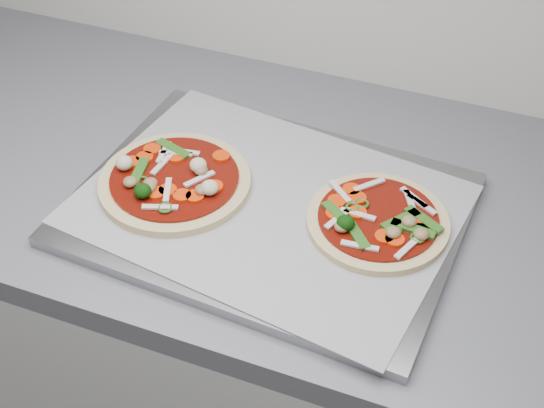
% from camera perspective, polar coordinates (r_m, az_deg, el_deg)
% --- Properties ---
extents(base_cabinet, '(3.60, 0.60, 0.86)m').
position_cam_1_polar(base_cabinet, '(1.43, 0.70, -12.93)').
color(base_cabinet, silver).
rests_on(base_cabinet, ground).
extents(countertop, '(3.60, 0.60, 0.04)m').
position_cam_1_polar(countertop, '(1.09, 0.90, 0.60)').
color(countertop, slate).
rests_on(countertop, base_cabinet).
extents(baking_tray, '(0.53, 0.41, 0.02)m').
position_cam_1_polar(baking_tray, '(1.03, -0.29, -0.39)').
color(baking_tray, gray).
rests_on(baking_tray, countertop).
extents(parchment, '(0.53, 0.42, 0.00)m').
position_cam_1_polar(parchment, '(1.03, -0.29, -0.00)').
color(parchment, '#98989D').
rests_on(parchment, baking_tray).
extents(pizza_left, '(0.26, 0.26, 0.04)m').
position_cam_1_polar(pizza_left, '(1.06, -7.41, 1.78)').
color(pizza_left, '#E7C786').
rests_on(pizza_left, parchment).
extents(pizza_right, '(0.19, 0.19, 0.03)m').
position_cam_1_polar(pizza_right, '(1.00, 7.97, -1.26)').
color(pizza_right, '#E7C786').
rests_on(pizza_right, parchment).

